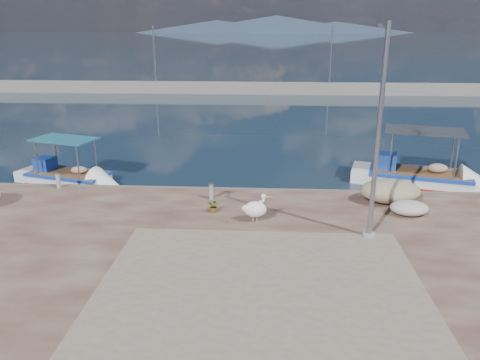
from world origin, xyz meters
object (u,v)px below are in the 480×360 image
at_px(lamp_post, 377,142).
at_px(boat_right, 417,179).
at_px(bollard_near, 211,191).
at_px(boat_left, 68,179).
at_px(pelican, 256,209).

bearing_deg(lamp_post, boat_right, 62.42).
height_order(boat_right, bollard_near, boat_right).
distance_m(boat_right, bollard_near, 10.51).
height_order(boat_left, lamp_post, lamp_post).
distance_m(boat_right, lamp_post, 9.01).
height_order(boat_left, bollard_near, boat_left).
bearing_deg(lamp_post, pelican, 166.35).
xyz_separation_m(boat_left, pelican, (9.40, -5.50, 0.81)).
distance_m(boat_left, pelican, 10.92).
xyz_separation_m(lamp_post, bollard_near, (-5.82, 3.24, -2.92)).
height_order(lamp_post, bollard_near, lamp_post).
distance_m(pelican, bollard_near, 2.98).
bearing_deg(lamp_post, boat_left, 154.15).
xyz_separation_m(pelican, bollard_near, (-1.90, 2.29, -0.14)).
bearing_deg(bollard_near, lamp_post, -29.09).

